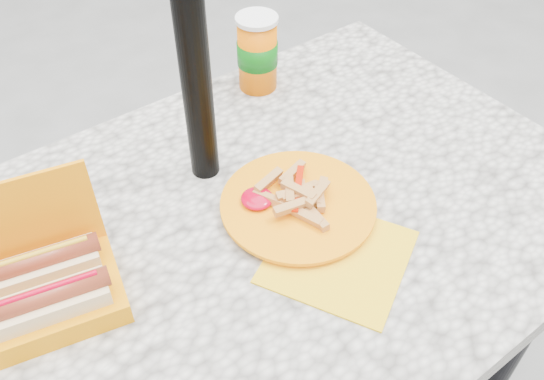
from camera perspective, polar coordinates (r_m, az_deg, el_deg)
picnic_table at (r=1.04m, az=-1.39°, el=-7.20°), size 1.20×0.80×0.75m
hotdog_box at (r=0.88m, az=-22.18°, el=-9.15°), size 0.25×0.20×0.18m
fries_plate at (r=0.96m, az=2.80°, el=-1.75°), size 0.28×0.39×0.05m
soda_cup at (r=1.21m, az=-1.46°, el=13.44°), size 0.09×0.09×0.16m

